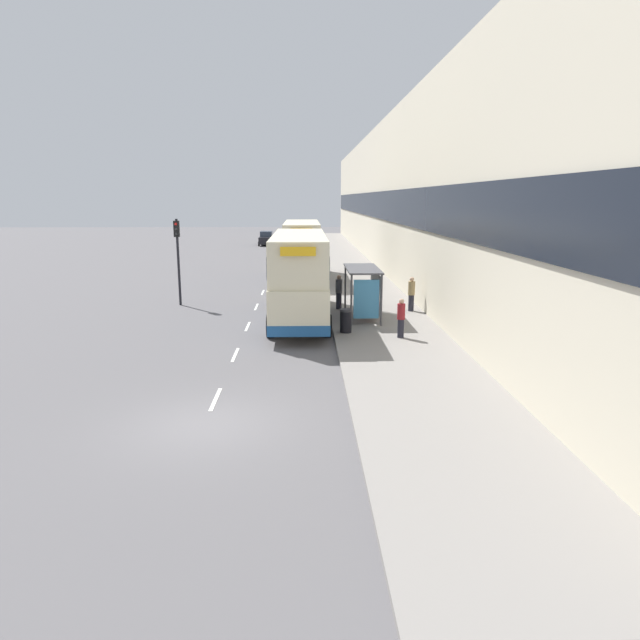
{
  "coord_description": "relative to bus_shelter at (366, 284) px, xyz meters",
  "views": [
    {
      "loc": [
        2.73,
        -14.5,
        5.98
      ],
      "look_at": [
        3.55,
        15.48,
        -0.42
      ],
      "focal_mm": 32.0,
      "sensor_mm": 36.0,
      "label": 1
    }
  ],
  "objects": [
    {
      "name": "ground_plane",
      "position": [
        -5.77,
        -13.2,
        -1.88
      ],
      "size": [
        220.0,
        220.0,
        0.0
      ],
      "primitive_type": "plane",
      "color": "#5B595B"
    },
    {
      "name": "pavement",
      "position": [
        0.73,
        25.3,
        -1.81
      ],
      "size": [
        5.0,
        93.0,
        0.14
      ],
      "color": "gray",
      "rests_on": "ground_plane"
    },
    {
      "name": "terrace_facade",
      "position": [
        4.72,
        25.3,
        4.19
      ],
      "size": [
        3.1,
        93.0,
        12.14
      ],
      "color": "beige",
      "rests_on": "ground_plane"
    },
    {
      "name": "lane_mark_0",
      "position": [
        -5.77,
        -11.19,
        -1.87
      ],
      "size": [
        0.12,
        2.0,
        0.01
      ],
      "color": "silver",
      "rests_on": "ground_plane"
    },
    {
      "name": "lane_mark_1",
      "position": [
        -5.77,
        -6.15,
        -1.87
      ],
      "size": [
        0.12,
        2.0,
        0.01
      ],
      "color": "silver",
      "rests_on": "ground_plane"
    },
    {
      "name": "lane_mark_2",
      "position": [
        -5.77,
        -1.11,
        -1.87
      ],
      "size": [
        0.12,
        2.0,
        0.01
      ],
      "color": "silver",
      "rests_on": "ground_plane"
    },
    {
      "name": "lane_mark_3",
      "position": [
        -5.77,
        3.94,
        -1.87
      ],
      "size": [
        0.12,
        2.0,
        0.01
      ],
      "color": "silver",
      "rests_on": "ground_plane"
    },
    {
      "name": "lane_mark_4",
      "position": [
        -5.77,
        8.98,
        -1.87
      ],
      "size": [
        0.12,
        2.0,
        0.01
      ],
      "color": "silver",
      "rests_on": "ground_plane"
    },
    {
      "name": "bus_shelter",
      "position": [
        0.0,
        0.0,
        0.0
      ],
      "size": [
        1.6,
        4.2,
        2.48
      ],
      "color": "#4C4C51",
      "rests_on": "ground_plane"
    },
    {
      "name": "double_decker_bus_near",
      "position": [
        -3.3,
        0.07,
        0.41
      ],
      "size": [
        2.85,
        10.77,
        4.3
      ],
      "color": "beige",
      "rests_on": "ground_plane"
    },
    {
      "name": "double_decker_bus_ahead",
      "position": [
        -3.23,
        14.68,
        0.41
      ],
      "size": [
        2.85,
        10.69,
        4.3
      ],
      "color": "beige",
      "rests_on": "ground_plane"
    },
    {
      "name": "car_0",
      "position": [
        -8.03,
        47.55,
        -0.99
      ],
      "size": [
        1.92,
        4.49,
        1.81
      ],
      "rotation": [
        0.0,
        0.0,
        3.14
      ],
      "color": "black",
      "rests_on": "ground_plane"
    },
    {
      "name": "pedestrian_at_shelter",
      "position": [
        2.59,
        1.84,
        -0.81
      ],
      "size": [
        0.36,
        0.36,
        1.82
      ],
      "color": "#23232D",
      "rests_on": "ground_plane"
    },
    {
      "name": "pedestrian_1",
      "position": [
        -1.2,
        2.53,
        -0.79
      ],
      "size": [
        0.37,
        0.37,
        1.85
      ],
      "color": "#23232D",
      "rests_on": "ground_plane"
    },
    {
      "name": "pedestrian_2",
      "position": [
        1.06,
        -4.05,
        -0.87
      ],
      "size": [
        0.34,
        0.34,
        1.69
      ],
      "color": "#23232D",
      "rests_on": "ground_plane"
    },
    {
      "name": "litter_bin",
      "position": [
        -1.22,
        -2.99,
        -1.21
      ],
      "size": [
        0.55,
        0.55,
        1.05
      ],
      "color": "black",
      "rests_on": "ground_plane"
    },
    {
      "name": "traffic_light_far_kerb",
      "position": [
        -10.17,
        4.63,
        1.41
      ],
      "size": [
        0.3,
        0.32,
        4.88
      ],
      "color": "black",
      "rests_on": "ground_plane"
    }
  ]
}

